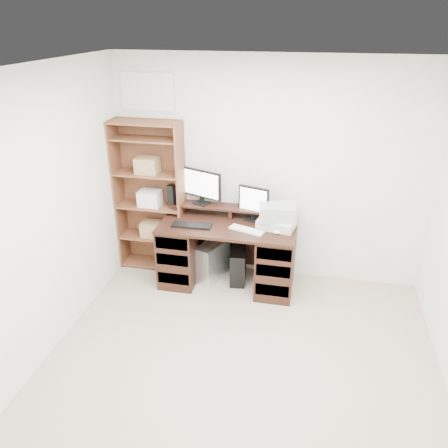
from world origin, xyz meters
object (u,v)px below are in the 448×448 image
(monitor_wide, at_px, (202,185))
(printer, at_px, (277,223))
(bookshelf, at_px, (151,196))
(monitor_small, at_px, (254,202))
(desk, at_px, (228,253))
(tower_silver, at_px, (213,261))
(tower_black, at_px, (238,265))

(monitor_wide, bearing_deg, printer, 8.06)
(bookshelf, bearing_deg, monitor_wide, 2.28)
(monitor_small, bearing_deg, bookshelf, -165.34)
(desk, xyz_separation_m, printer, (0.53, 0.03, 0.41))
(tower_silver, bearing_deg, monitor_wide, 152.67)
(monitor_small, relative_size, printer, 1.00)
(monitor_small, height_order, tower_black, monitor_small)
(tower_silver, bearing_deg, tower_black, 25.44)
(printer, bearing_deg, monitor_wide, 177.86)
(monitor_wide, distance_m, tower_silver, 0.90)
(monitor_wide, height_order, bookshelf, bookshelf)
(desk, height_order, monitor_small, monitor_small)
(tower_black, distance_m, bookshelf, 1.30)
(monitor_small, relative_size, tower_silver, 0.85)
(tower_black, bearing_deg, monitor_wide, 153.49)
(printer, distance_m, bookshelf, 1.52)
(monitor_small, bearing_deg, desk, -128.99)
(tower_silver, height_order, bookshelf, bookshelf)
(monitor_wide, xyz_separation_m, tower_black, (0.46, -0.16, -0.89))
(monitor_small, relative_size, bookshelf, 0.22)
(desk, distance_m, tower_black, 0.23)
(desk, relative_size, tower_silver, 3.26)
(tower_black, bearing_deg, bookshelf, 165.56)
(monitor_wide, distance_m, printer, 0.95)
(monitor_wide, height_order, tower_black, monitor_wide)
(desk, distance_m, monitor_small, 0.65)
(printer, bearing_deg, tower_silver, -170.82)
(monitor_small, xyz_separation_m, bookshelf, (-1.22, 0.04, -0.04))
(tower_black, bearing_deg, desk, -152.24)
(desk, height_order, printer, printer)
(tower_silver, bearing_deg, desk, 5.75)
(monitor_small, height_order, bookshelf, bookshelf)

